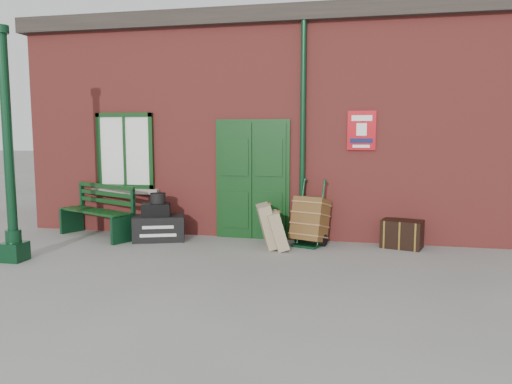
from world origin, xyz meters
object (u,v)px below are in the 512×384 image
(bench, at_px, (99,210))
(dark_trunk, at_px, (402,234))
(houdini_trunk, at_px, (159,228))
(porter_trolley, at_px, (310,221))

(bench, xyz_separation_m, dark_trunk, (5.68, 0.27, -0.28))
(houdini_trunk, height_order, porter_trolley, porter_trolley)
(houdini_trunk, relative_size, porter_trolley, 0.81)
(porter_trolley, xyz_separation_m, dark_trunk, (1.60, 0.15, -0.20))
(houdini_trunk, bearing_deg, dark_trunk, -14.99)
(bench, distance_m, dark_trunk, 5.69)
(porter_trolley, bearing_deg, houdini_trunk, -156.57)
(bench, xyz_separation_m, porter_trolley, (4.07, 0.12, -0.08))
(houdini_trunk, xyz_separation_m, dark_trunk, (4.41, 0.36, 0.01))
(dark_trunk, bearing_deg, houdini_trunk, -159.45)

